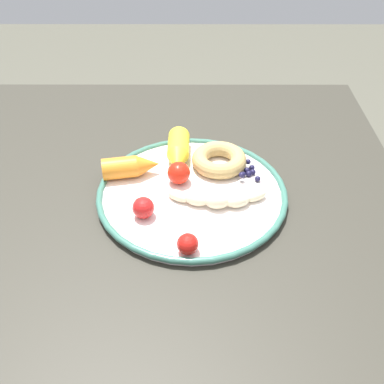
{
  "coord_description": "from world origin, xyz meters",
  "views": [
    {
      "loc": [
        -0.06,
        0.62,
        1.29
      ],
      "look_at": [
        -0.06,
        -0.02,
        0.75
      ],
      "focal_mm": 42.85,
      "sensor_mm": 36.0,
      "label": 1
    }
  ],
  "objects_px": {
    "banana": "(217,199)",
    "carrot_yellow": "(178,152)",
    "tomato_mid": "(188,244)",
    "tomato_far": "(143,208)",
    "carrot_orange": "(131,167)",
    "donut": "(219,160)",
    "dining_table": "(163,241)",
    "blueberry_pile": "(249,172)",
    "tomato_near": "(179,173)",
    "plate": "(192,193)"
  },
  "relations": [
    {
      "from": "banana",
      "to": "tomato_far",
      "type": "xyz_separation_m",
      "value": [
        0.13,
        0.03,
        0.01
      ]
    },
    {
      "from": "plate",
      "to": "tomato_near",
      "type": "xyz_separation_m",
      "value": [
        0.02,
        -0.03,
        0.02
      ]
    },
    {
      "from": "tomato_mid",
      "to": "carrot_orange",
      "type": "bearing_deg",
      "value": -61.26
    },
    {
      "from": "plate",
      "to": "tomato_far",
      "type": "xyz_separation_m",
      "value": [
        0.08,
        0.06,
        0.02
      ]
    },
    {
      "from": "carrot_orange",
      "to": "carrot_yellow",
      "type": "bearing_deg",
      "value": -151.73
    },
    {
      "from": "dining_table",
      "to": "donut",
      "type": "distance_m",
      "value": 0.19
    },
    {
      "from": "tomato_far",
      "to": "plate",
      "type": "bearing_deg",
      "value": -141.96
    },
    {
      "from": "carrot_orange",
      "to": "donut",
      "type": "height_order",
      "value": "carrot_orange"
    },
    {
      "from": "banana",
      "to": "donut",
      "type": "bearing_deg",
      "value": -94.49
    },
    {
      "from": "banana",
      "to": "carrot_yellow",
      "type": "bearing_deg",
      "value": -61.54
    },
    {
      "from": "plate",
      "to": "tomato_mid",
      "type": "height_order",
      "value": "tomato_mid"
    },
    {
      "from": "tomato_near",
      "to": "tomato_far",
      "type": "xyz_separation_m",
      "value": [
        0.06,
        0.09,
        -0.0
      ]
    },
    {
      "from": "banana",
      "to": "blueberry_pile",
      "type": "distance_m",
      "value": 0.11
    },
    {
      "from": "dining_table",
      "to": "carrot_orange",
      "type": "bearing_deg",
      "value": -50.94
    },
    {
      "from": "plate",
      "to": "tomato_far",
      "type": "height_order",
      "value": "tomato_far"
    },
    {
      "from": "tomato_mid",
      "to": "blueberry_pile",
      "type": "bearing_deg",
      "value": -120.0
    },
    {
      "from": "dining_table",
      "to": "donut",
      "type": "relative_size",
      "value": 8.93
    },
    {
      "from": "plate",
      "to": "tomato_far",
      "type": "relative_size",
      "value": 9.22
    },
    {
      "from": "blueberry_pile",
      "to": "tomato_near",
      "type": "xyz_separation_m",
      "value": [
        0.13,
        0.02,
        0.01
      ]
    },
    {
      "from": "plate",
      "to": "blueberry_pile",
      "type": "bearing_deg",
      "value": -154.64
    },
    {
      "from": "carrot_orange",
      "to": "donut",
      "type": "distance_m",
      "value": 0.17
    },
    {
      "from": "blueberry_pile",
      "to": "tomato_near",
      "type": "distance_m",
      "value": 0.14
    },
    {
      "from": "banana",
      "to": "tomato_near",
      "type": "xyz_separation_m",
      "value": [
        0.07,
        -0.06,
        0.01
      ]
    },
    {
      "from": "banana",
      "to": "blueberry_pile",
      "type": "xyz_separation_m",
      "value": [
        -0.07,
        -0.09,
        -0.0
      ]
    },
    {
      "from": "banana",
      "to": "dining_table",
      "type": "bearing_deg",
      "value": -6.82
    },
    {
      "from": "banana",
      "to": "blueberry_pile",
      "type": "height_order",
      "value": "banana"
    },
    {
      "from": "carrot_yellow",
      "to": "donut",
      "type": "distance_m",
      "value": 0.08
    },
    {
      "from": "tomato_near",
      "to": "dining_table",
      "type": "bearing_deg",
      "value": 58.64
    },
    {
      "from": "carrot_orange",
      "to": "blueberry_pile",
      "type": "bearing_deg",
      "value": -179.58
    },
    {
      "from": "plate",
      "to": "donut",
      "type": "relative_size",
      "value": 3.27
    },
    {
      "from": "donut",
      "to": "tomato_far",
      "type": "relative_size",
      "value": 2.82
    },
    {
      "from": "carrot_yellow",
      "to": "blueberry_pile",
      "type": "xyz_separation_m",
      "value": [
        -0.14,
        0.05,
        -0.01
      ]
    },
    {
      "from": "dining_table",
      "to": "banana",
      "type": "bearing_deg",
      "value": 173.18
    },
    {
      "from": "tomato_near",
      "to": "tomato_mid",
      "type": "height_order",
      "value": "tomato_near"
    },
    {
      "from": "banana",
      "to": "donut",
      "type": "xyz_separation_m",
      "value": [
        -0.01,
        -0.11,
        0.0
      ]
    },
    {
      "from": "dining_table",
      "to": "plate",
      "type": "height_order",
      "value": "plate"
    },
    {
      "from": "plate",
      "to": "carrot_yellow",
      "type": "height_order",
      "value": "carrot_yellow"
    },
    {
      "from": "dining_table",
      "to": "banana",
      "type": "height_order",
      "value": "banana"
    },
    {
      "from": "dining_table",
      "to": "donut",
      "type": "xyz_separation_m",
      "value": [
        -0.11,
        -0.1,
        0.12
      ]
    },
    {
      "from": "carrot_yellow",
      "to": "plate",
      "type": "bearing_deg",
      "value": 105.87
    },
    {
      "from": "banana",
      "to": "donut",
      "type": "relative_size",
      "value": 1.74
    },
    {
      "from": "blueberry_pile",
      "to": "tomato_far",
      "type": "distance_m",
      "value": 0.22
    },
    {
      "from": "tomato_mid",
      "to": "tomato_far",
      "type": "relative_size",
      "value": 0.92
    },
    {
      "from": "carrot_yellow",
      "to": "blueberry_pile",
      "type": "relative_size",
      "value": 2.25
    },
    {
      "from": "carrot_orange",
      "to": "tomato_near",
      "type": "xyz_separation_m",
      "value": [
        -0.09,
        0.02,
        0.0
      ]
    },
    {
      "from": "plate",
      "to": "tomato_near",
      "type": "relative_size",
      "value": 8.19
    },
    {
      "from": "blueberry_pile",
      "to": "tomato_mid",
      "type": "bearing_deg",
      "value": 60.0
    },
    {
      "from": "blueberry_pile",
      "to": "tomato_far",
      "type": "bearing_deg",
      "value": 31.27
    },
    {
      "from": "tomato_near",
      "to": "tomato_mid",
      "type": "bearing_deg",
      "value": 95.86
    },
    {
      "from": "banana",
      "to": "tomato_far",
      "type": "height_order",
      "value": "tomato_far"
    }
  ]
}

